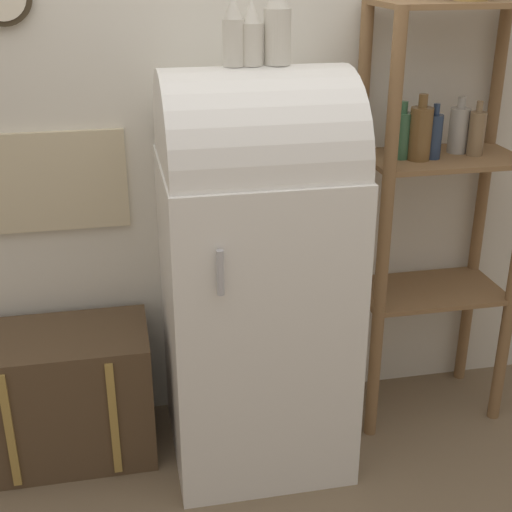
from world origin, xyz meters
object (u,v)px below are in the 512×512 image
object	(u,v)px
refrigerator	(255,266)
suitcase_trunk	(65,395)
vase_center	(251,35)
vase_right	(277,25)
vase_left	(233,33)

from	to	relation	value
refrigerator	suitcase_trunk	size ratio (longest dim) A/B	2.25
suitcase_trunk	vase_center	size ratio (longest dim) A/B	3.26
vase_center	vase_right	world-z (taller)	vase_right
vase_left	refrigerator	bearing A→B (deg)	-7.01
vase_left	vase_right	bearing A→B (deg)	2.43
suitcase_trunk	vase_right	bearing A→B (deg)	-5.63
suitcase_trunk	vase_left	size ratio (longest dim) A/B	2.95
refrigerator	vase_right	bearing A→B (deg)	10.70
vase_center	refrigerator	bearing A→B (deg)	-55.83
refrigerator	vase_center	world-z (taller)	vase_center
vase_right	suitcase_trunk	bearing A→B (deg)	174.37
suitcase_trunk	vase_left	xyz separation A→B (m)	(0.68, -0.09, 1.38)
suitcase_trunk	vase_right	xyz separation A→B (m)	(0.83, -0.08, 1.40)
refrigerator	suitcase_trunk	world-z (taller)	refrigerator
suitcase_trunk	vase_left	bearing A→B (deg)	-7.39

